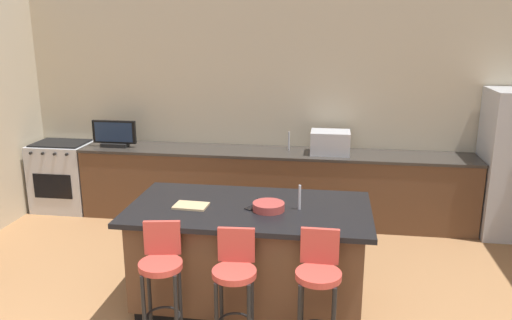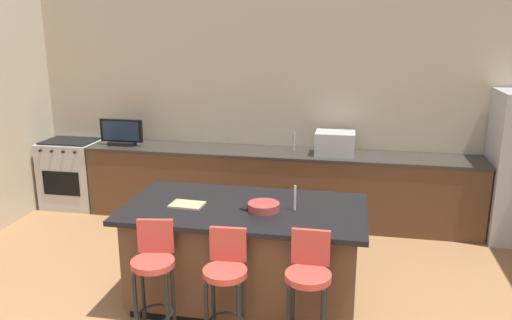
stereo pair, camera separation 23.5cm
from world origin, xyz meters
The scene contains 15 objects.
wall_back centered at (0.00, 4.38, 1.50)m, with size 7.23×0.12×3.00m, color beige.
counter_back centered at (-0.04, 4.00, 0.46)m, with size 5.01×0.62×0.92m.
kitchen_island centered at (-0.01, 1.91, 0.48)m, with size 2.11×1.12×0.94m.
range_oven centered at (-2.93, 4.00, 0.47)m, with size 0.76×0.63×0.94m.
microwave centered at (0.67, 4.00, 1.06)m, with size 0.48×0.36×0.28m, color #B7BABF.
tv_monitor centered at (-2.13, 3.94, 1.08)m, with size 0.58×0.16×0.35m.
sink_faucet_back centered at (0.15, 4.10, 1.04)m, with size 0.02×0.02×0.24m, color #B2B2B7.
sink_faucet_island centered at (0.43, 1.91, 1.05)m, with size 0.02×0.02×0.22m, color #B2B2B7.
bar_stool_left centered at (-0.59, 1.22, 0.60)m, with size 0.34×0.36×0.99m.
bar_stool_center centered at (-0.01, 1.23, 0.58)m, with size 0.34×0.35×0.97m.
bar_stool_right centered at (0.62, 1.20, 0.62)m, with size 0.34×0.34×1.02m.
fruit_bowl centered at (0.17, 1.85, 0.97)m, with size 0.28×0.28×0.07m, color #993833.
cell_phone centered at (0.02, 1.89, 0.94)m, with size 0.07×0.15×0.01m, color black.
tv_remote centered at (0.11, 2.04, 0.95)m, with size 0.04×0.17×0.02m, color black.
cutting_board centered at (-0.52, 1.84, 0.95)m, with size 0.29×0.20×0.02m, color tan.
Camera 1 is at (0.67, -2.25, 2.49)m, focal length 35.87 mm.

